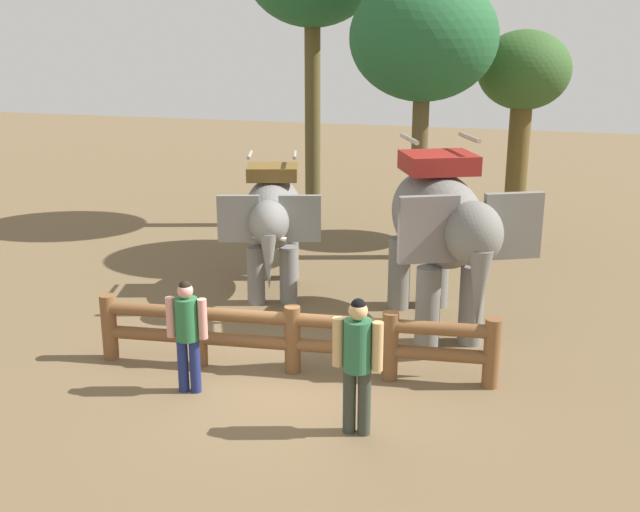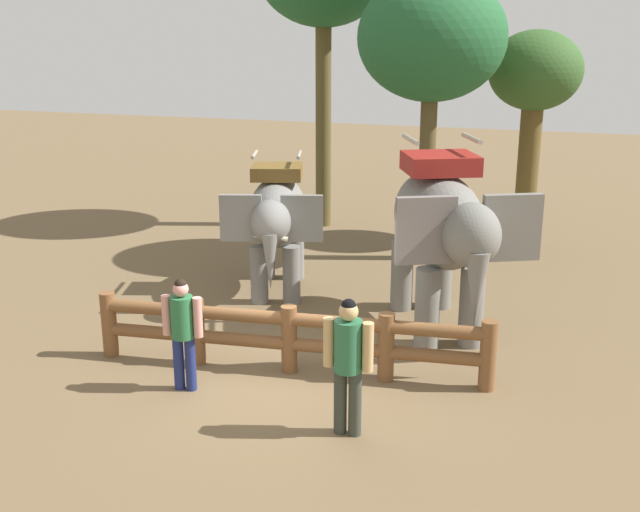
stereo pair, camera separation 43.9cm
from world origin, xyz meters
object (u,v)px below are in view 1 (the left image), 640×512
object	(u,v)px
tourist_woman_in_black	(357,357)
tourist_man_in_blue	(187,328)
elephant_center	(441,225)
tree_back_center	(523,80)
log_fence	(293,335)
elephant_near_left	(273,217)
tree_far_right	(423,40)

from	to	relation	value
tourist_woman_in_black	tourist_man_in_blue	xyz separation A→B (m)	(-2.57, 0.50, -0.09)
elephant_center	tourist_woman_in_black	distance (m)	3.94
tourist_woman_in_black	tree_back_center	bearing A→B (deg)	81.55
log_fence	tourist_man_in_blue	bearing A→B (deg)	-139.99
log_fence	tree_back_center	xyz separation A→B (m)	(2.85, 8.61, 3.23)
elephant_near_left	tree_far_right	size ratio (longest dim) A/B	0.53
tree_back_center	elephant_near_left	bearing A→B (deg)	-129.00
elephant_near_left	tourist_woman_in_black	world-z (taller)	elephant_near_left
elephant_near_left	tourist_woman_in_black	size ratio (longest dim) A/B	1.78
elephant_near_left	tree_far_right	world-z (taller)	tree_far_right
log_fence	elephant_center	bearing A→B (deg)	51.09
tourist_woman_in_black	tree_back_center	distance (m)	10.61
tourist_woman_in_black	tree_far_right	distance (m)	8.86
tourist_woman_in_black	log_fence	bearing A→B (deg)	131.54
elephant_center	tree_far_right	distance (m)	5.21
log_fence	tree_back_center	world-z (taller)	tree_back_center
elephant_center	tourist_man_in_blue	bearing A→B (deg)	-132.78
log_fence	tree_far_right	distance (m)	7.77
log_fence	elephant_near_left	distance (m)	3.72
log_fence	tourist_woman_in_black	world-z (taller)	tourist_woman_in_black
log_fence	tourist_man_in_blue	size ratio (longest dim) A/B	3.62
elephant_near_left	tree_back_center	xyz separation A→B (m)	(4.30, 5.31, 2.29)
elephant_center	tourist_man_in_blue	size ratio (longest dim) A/B	2.33
elephant_near_left	tree_far_right	xyz separation A→B (m)	(2.27, 3.22, 3.21)
log_fence	tourist_man_in_blue	xyz separation A→B (m)	(-1.22, -1.02, 0.37)
log_fence	tree_back_center	distance (m)	9.63
elephant_center	tree_back_center	xyz separation A→B (m)	(1.00, 6.31, 1.97)
log_fence	tree_far_right	xyz separation A→B (m)	(0.83, 6.52, 4.14)
elephant_center	tree_far_right	size ratio (longest dim) A/B	0.64
elephant_center	tree_back_center	distance (m)	6.69
elephant_near_left	tree_far_right	bearing A→B (deg)	54.76
elephant_center	tourist_man_in_blue	xyz separation A→B (m)	(-3.08, -3.32, -0.89)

